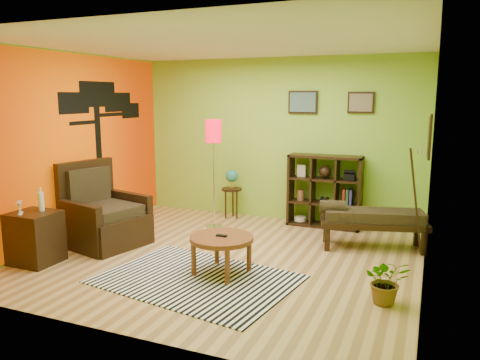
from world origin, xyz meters
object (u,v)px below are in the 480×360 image
at_px(armchair, 103,219).
at_px(side_cabinet, 35,237).
at_px(cube_shelf, 325,191).
at_px(bench, 371,218).
at_px(coffee_table, 222,242).
at_px(globe_table, 232,181).
at_px(potted_plant, 386,286).
at_px(floor_lamp, 213,141).

bearing_deg(armchair, side_cabinet, -106.83).
height_order(cube_shelf, bench, cube_shelf).
height_order(coffee_table, globe_table, globe_table).
relative_size(side_cabinet, bench, 0.64).
height_order(bench, potted_plant, bench).
distance_m(coffee_table, cube_shelf, 2.67).
xyz_separation_m(coffee_table, bench, (1.55, 1.71, 0.03)).
xyz_separation_m(floor_lamp, cube_shelf, (1.67, 0.77, -0.84)).
relative_size(armchair, globe_table, 1.38).
bearing_deg(side_cabinet, globe_table, 64.65).
xyz_separation_m(coffee_table, globe_table, (-0.95, 2.50, 0.25)).
distance_m(floor_lamp, cube_shelf, 2.02).
xyz_separation_m(coffee_table, armchair, (-2.11, 0.42, -0.04)).
relative_size(armchair, side_cabinet, 1.22).
bearing_deg(side_cabinet, cube_shelf, 45.29).
bearing_deg(floor_lamp, side_cabinet, -121.22).
relative_size(floor_lamp, cube_shelf, 1.48).
distance_m(globe_table, potted_plant, 3.92).
bearing_deg(side_cabinet, bench, 30.00).
height_order(globe_table, bench, globe_table).
height_order(coffee_table, floor_lamp, floor_lamp).
bearing_deg(side_cabinet, floor_lamp, 58.78).
xyz_separation_m(bench, potted_plant, (0.40, -1.81, -0.24)).
bearing_deg(cube_shelf, globe_table, -177.61).
xyz_separation_m(armchair, potted_plant, (4.06, -0.52, -0.17)).
distance_m(side_cabinet, bench, 4.57).
bearing_deg(cube_shelf, coffee_table, -105.32).
height_order(armchair, floor_lamp, floor_lamp).
relative_size(side_cabinet, globe_table, 1.13).
distance_m(armchair, bench, 3.88).
height_order(armchair, potted_plant, armchair).
height_order(floor_lamp, cube_shelf, floor_lamp).
bearing_deg(bench, globe_table, 162.46).
distance_m(armchair, potted_plant, 4.09).
xyz_separation_m(floor_lamp, potted_plant, (2.91, -1.91, -1.25)).
xyz_separation_m(coffee_table, potted_plant, (1.95, -0.10, -0.21)).
relative_size(bench, potted_plant, 3.09).
xyz_separation_m(armchair, cube_shelf, (2.81, 2.15, 0.23)).
bearing_deg(potted_plant, coffee_table, 177.06).
height_order(side_cabinet, globe_table, side_cabinet).
bearing_deg(globe_table, cube_shelf, 2.39).
xyz_separation_m(floor_lamp, bench, (2.52, -0.09, -1.01)).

